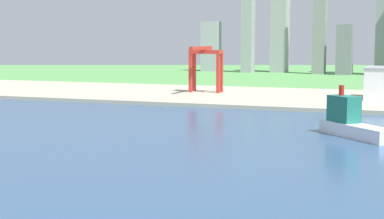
% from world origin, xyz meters
% --- Properties ---
extents(ground_plane, '(2400.00, 2400.00, 0.00)m').
position_xyz_m(ground_plane, '(0.00, 300.00, 0.00)').
color(ground_plane, '#51904A').
extents(water_bay, '(840.00, 360.00, 0.15)m').
position_xyz_m(water_bay, '(0.00, 240.00, 0.07)').
color(water_bay, '#2D4C70').
rests_on(water_bay, ground).
extents(industrial_pier, '(840.00, 140.00, 2.50)m').
position_xyz_m(industrial_pier, '(0.00, 490.00, 1.25)').
color(industrial_pier, '#A6A48C').
rests_on(industrial_pier, ground).
extents(ferry_boat, '(33.36, 33.79, 21.08)m').
position_xyz_m(ferry_boat, '(48.25, 340.61, 6.16)').
color(ferry_boat, white).
rests_on(ferry_boat, water_bay).
extents(port_crane_red, '(23.76, 41.87, 33.80)m').
position_xyz_m(port_crane_red, '(-71.35, 495.58, 27.03)').
color(port_crane_red, '#B72D23').
rests_on(port_crane_red, industrial_pier).
extents(distant_skyline, '(286.11, 67.77, 156.74)m').
position_xyz_m(distant_skyline, '(-29.73, 828.68, 60.18)').
color(distant_skyline, '#A3A1AD').
rests_on(distant_skyline, ground).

